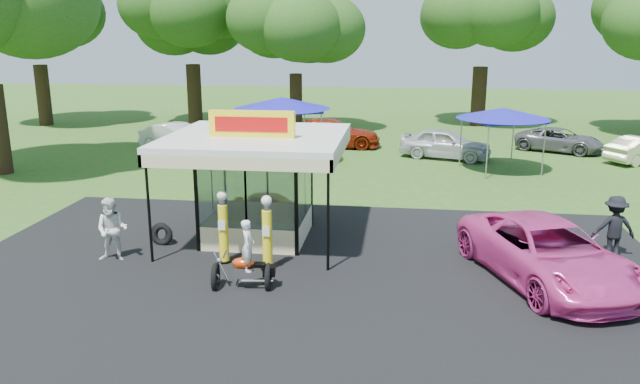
{
  "coord_description": "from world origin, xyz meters",
  "views": [
    {
      "loc": [
        2.44,
        -13.67,
        6.51
      ],
      "look_at": [
        0.12,
        4.0,
        1.87
      ],
      "focal_mm": 35.0,
      "sensor_mm": 36.0,
      "label": 1
    }
  ],
  "objects_px": {
    "bg_car_b": "(332,133)",
    "bg_car_c": "(446,143)",
    "gas_station_kiosk": "(257,185)",
    "kiosk_car": "(272,205)",
    "motorcycle": "(246,261)",
    "bg_car_a": "(178,138)",
    "tent_west": "(282,104)",
    "bg_car_d": "(560,140)",
    "gas_pump_right": "(267,235)",
    "spectator_east_a": "(614,227)",
    "gas_pump_left": "(223,229)",
    "pink_sedan": "(547,252)",
    "tent_east": "(503,114)",
    "spectator_west": "(112,230)"
  },
  "relations": [
    {
      "from": "bg_car_c",
      "to": "gas_station_kiosk",
      "type": "bearing_deg",
      "value": 171.83
    },
    {
      "from": "bg_car_b",
      "to": "bg_car_c",
      "type": "distance_m",
      "value": 6.71
    },
    {
      "from": "tent_east",
      "to": "tent_west",
      "type": "bearing_deg",
      "value": 178.28
    },
    {
      "from": "motorcycle",
      "to": "spectator_east_a",
      "type": "xyz_separation_m",
      "value": [
        10.1,
        3.6,
        0.19
      ]
    },
    {
      "from": "bg_car_c",
      "to": "bg_car_d",
      "type": "distance_m",
      "value": 6.93
    },
    {
      "from": "gas_station_kiosk",
      "to": "motorcycle",
      "type": "xyz_separation_m",
      "value": [
        0.6,
        -4.0,
        -1.03
      ]
    },
    {
      "from": "gas_pump_right",
      "to": "gas_pump_left",
      "type": "bearing_deg",
      "value": 164.06
    },
    {
      "from": "bg_car_d",
      "to": "tent_west",
      "type": "relative_size",
      "value": 0.97
    },
    {
      "from": "gas_station_kiosk",
      "to": "kiosk_car",
      "type": "distance_m",
      "value": 2.56
    },
    {
      "from": "gas_pump_right",
      "to": "pink_sedan",
      "type": "height_order",
      "value": "gas_pump_right"
    },
    {
      "from": "motorcycle",
      "to": "bg_car_d",
      "type": "height_order",
      "value": "motorcycle"
    },
    {
      "from": "motorcycle",
      "to": "bg_car_c",
      "type": "height_order",
      "value": "motorcycle"
    },
    {
      "from": "gas_pump_left",
      "to": "tent_west",
      "type": "relative_size",
      "value": 0.45
    },
    {
      "from": "bg_car_d",
      "to": "tent_west",
      "type": "xyz_separation_m",
      "value": [
        -14.52,
        -5.14,
        2.36
      ]
    },
    {
      "from": "bg_car_a",
      "to": "tent_east",
      "type": "xyz_separation_m",
      "value": [
        16.81,
        -2.63,
        1.95
      ]
    },
    {
      "from": "gas_station_kiosk",
      "to": "tent_west",
      "type": "distance_m",
      "value": 11.67
    },
    {
      "from": "tent_west",
      "to": "spectator_west",
      "type": "bearing_deg",
      "value": -99.38
    },
    {
      "from": "spectator_east_a",
      "to": "tent_west",
      "type": "bearing_deg",
      "value": -48.28
    },
    {
      "from": "gas_pump_right",
      "to": "bg_car_c",
      "type": "bearing_deg",
      "value": 70.46
    },
    {
      "from": "kiosk_car",
      "to": "bg_car_c",
      "type": "distance_m",
      "value": 13.51
    },
    {
      "from": "motorcycle",
      "to": "bg_car_c",
      "type": "distance_m",
      "value": 18.93
    },
    {
      "from": "gas_station_kiosk",
      "to": "spectator_east_a",
      "type": "bearing_deg",
      "value": -2.15
    },
    {
      "from": "tent_west",
      "to": "gas_pump_right",
      "type": "bearing_deg",
      "value": -80.89
    },
    {
      "from": "spectator_east_a",
      "to": "tent_east",
      "type": "bearing_deg",
      "value": -86.04
    },
    {
      "from": "kiosk_car",
      "to": "tent_east",
      "type": "relative_size",
      "value": 0.65
    },
    {
      "from": "bg_car_c",
      "to": "bg_car_d",
      "type": "xyz_separation_m",
      "value": [
        6.35,
        2.76,
        -0.15
      ]
    },
    {
      "from": "gas_station_kiosk",
      "to": "spectator_east_a",
      "type": "height_order",
      "value": "gas_station_kiosk"
    },
    {
      "from": "bg_car_c",
      "to": "tent_west",
      "type": "bearing_deg",
      "value": 124.0
    },
    {
      "from": "tent_west",
      "to": "bg_car_d",
      "type": "bearing_deg",
      "value": 19.49
    },
    {
      "from": "bg_car_a",
      "to": "tent_east",
      "type": "bearing_deg",
      "value": -72.68
    },
    {
      "from": "bg_car_d",
      "to": "tent_east",
      "type": "bearing_deg",
      "value": 170.95
    },
    {
      "from": "bg_car_d",
      "to": "tent_west",
      "type": "height_order",
      "value": "tent_west"
    },
    {
      "from": "kiosk_car",
      "to": "pink_sedan",
      "type": "relative_size",
      "value": 0.48
    },
    {
      "from": "gas_pump_left",
      "to": "tent_east",
      "type": "bearing_deg",
      "value": 54.58
    },
    {
      "from": "gas_pump_right",
      "to": "motorcycle",
      "type": "height_order",
      "value": "gas_pump_right"
    },
    {
      "from": "kiosk_car",
      "to": "spectator_east_a",
      "type": "xyz_separation_m",
      "value": [
        10.69,
        -2.61,
        0.46
      ]
    },
    {
      "from": "motorcycle",
      "to": "bg_car_a",
      "type": "bearing_deg",
      "value": 107.53
    },
    {
      "from": "gas_station_kiosk",
      "to": "bg_car_c",
      "type": "height_order",
      "value": "gas_station_kiosk"
    },
    {
      "from": "kiosk_car",
      "to": "pink_sedan",
      "type": "bearing_deg",
      "value": -119.41
    },
    {
      "from": "spectator_west",
      "to": "bg_car_a",
      "type": "distance_m",
      "value": 16.82
    },
    {
      "from": "spectator_west",
      "to": "bg_car_c",
      "type": "distance_m",
      "value": 19.47
    },
    {
      "from": "spectator_east_a",
      "to": "gas_pump_left",
      "type": "bearing_deg",
      "value": 5.99
    },
    {
      "from": "gas_pump_right",
      "to": "bg_car_d",
      "type": "xyz_separation_m",
      "value": [
        12.24,
        19.35,
        -0.4
      ]
    },
    {
      "from": "gas_pump_left",
      "to": "tent_east",
      "type": "distance_m",
      "value": 16.66
    },
    {
      "from": "motorcycle",
      "to": "bg_car_d",
      "type": "distance_m",
      "value": 24.16
    },
    {
      "from": "gas_station_kiosk",
      "to": "bg_car_a",
      "type": "distance_m",
      "value": 15.85
    },
    {
      "from": "motorcycle",
      "to": "bg_car_b",
      "type": "xyz_separation_m",
      "value": [
        -0.06,
        20.41,
        0.04
      ]
    },
    {
      "from": "tent_east",
      "to": "gas_pump_left",
      "type": "bearing_deg",
      "value": -125.42
    },
    {
      "from": "bg_car_c",
      "to": "bg_car_d",
      "type": "bearing_deg",
      "value": -48.7
    },
    {
      "from": "gas_pump_right",
      "to": "bg_car_b",
      "type": "distance_m",
      "value": 19.1
    }
  ]
}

